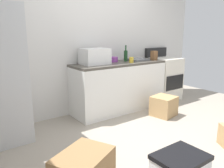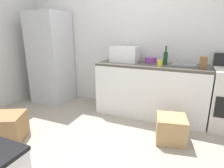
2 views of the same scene
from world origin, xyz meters
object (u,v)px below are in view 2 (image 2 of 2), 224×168
(microwave, at_px, (125,54))
(cardboard_box_medium, at_px, (171,129))
(coffee_mug, at_px, (160,63))
(mixing_bowl, at_px, (151,60))
(refrigerator, at_px, (51,58))
(cardboard_box_large, at_px, (3,127))
(wine_bottle, at_px, (165,58))
(knife_block, at_px, (203,63))

(microwave, relative_size, cardboard_box_medium, 1.23)
(microwave, distance_m, coffee_mug, 0.68)
(mixing_bowl, bearing_deg, microwave, -169.02)
(mixing_bowl, bearing_deg, refrigerator, -174.59)
(microwave, bearing_deg, cardboard_box_large, -125.11)
(microwave, xyz_separation_m, mixing_bowl, (0.44, 0.08, -0.09))
(refrigerator, height_order, cardboard_box_medium, refrigerator)
(wine_bottle, xyz_separation_m, cardboard_box_large, (-1.84, -1.64, -0.83))
(wine_bottle, height_order, cardboard_box_medium, wine_bottle)
(microwave, relative_size, wine_bottle, 1.53)
(coffee_mug, relative_size, mixing_bowl, 0.53)
(mixing_bowl, distance_m, cardboard_box_medium, 1.25)
(wine_bottle, distance_m, mixing_bowl, 0.27)
(coffee_mug, distance_m, cardboard_box_medium, 1.00)
(cardboard_box_medium, bearing_deg, mixing_bowl, 120.09)
(microwave, distance_m, mixing_bowl, 0.45)
(cardboard_box_medium, bearing_deg, refrigerator, 165.17)
(mixing_bowl, relative_size, cardboard_box_medium, 0.51)
(refrigerator, distance_m, wine_bottle, 2.26)
(refrigerator, xyz_separation_m, cardboard_box_medium, (2.49, -0.66, -0.72))
(refrigerator, bearing_deg, coffee_mug, -2.69)
(wine_bottle, bearing_deg, cardboard_box_medium, -73.07)
(microwave, distance_m, wine_bottle, 0.69)
(microwave, bearing_deg, wine_bottle, 1.36)
(microwave, height_order, cardboard_box_medium, microwave)
(refrigerator, relative_size, knife_block, 9.93)
(microwave, bearing_deg, coffee_mug, -17.93)
(cardboard_box_large, distance_m, cardboard_box_medium, 2.25)
(refrigerator, bearing_deg, knife_block, -1.63)
(refrigerator, relative_size, wine_bottle, 5.96)
(mixing_bowl, height_order, cardboard_box_large, mixing_bowl)
(cardboard_box_medium, bearing_deg, cardboard_box_large, -157.37)
(refrigerator, relative_size, coffee_mug, 17.87)
(knife_block, xyz_separation_m, cardboard_box_medium, (-0.32, -0.58, -0.82))
(microwave, height_order, wine_bottle, wine_bottle)
(refrigerator, height_order, cardboard_box_large, refrigerator)
(mixing_bowl, height_order, cardboard_box_medium, mixing_bowl)
(cardboard_box_large, bearing_deg, mixing_bowl, 47.27)
(wine_bottle, xyz_separation_m, coffee_mug, (-0.05, -0.22, -0.06))
(coffee_mug, distance_m, knife_block, 0.60)
(microwave, relative_size, knife_block, 2.56)
(microwave, xyz_separation_m, wine_bottle, (0.69, 0.02, -0.03))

